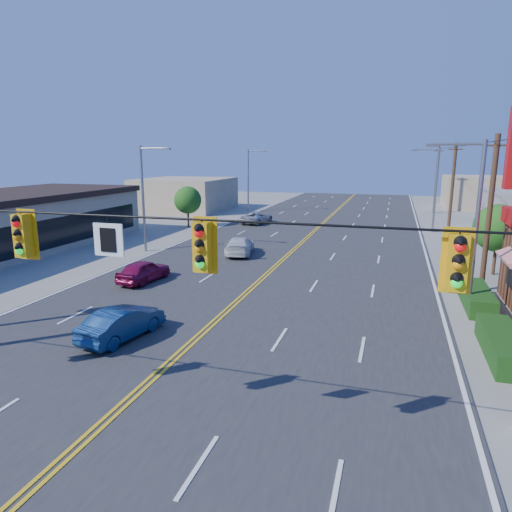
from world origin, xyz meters
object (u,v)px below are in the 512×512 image
(car_magenta, at_px, (144,272))
(car_white, at_px, (240,246))
(car_blue, at_px, (122,324))
(signal_span, at_px, (62,260))
(car_silver, at_px, (257,218))

(car_magenta, bearing_deg, car_white, -102.59)
(car_blue, bearing_deg, signal_span, 123.69)
(car_magenta, relative_size, car_silver, 0.82)
(car_blue, relative_size, car_silver, 0.84)
(car_magenta, height_order, car_blue, car_magenta)
(signal_span, height_order, car_blue, signal_span)
(car_magenta, bearing_deg, signal_span, 120.31)
(signal_span, distance_m, car_magenta, 15.99)
(signal_span, relative_size, car_silver, 5.29)
(signal_span, height_order, car_white, signal_span)
(car_magenta, xyz_separation_m, car_white, (2.93, 8.72, 0.01))
(car_silver, bearing_deg, car_blue, 106.09)
(car_white, bearing_deg, signal_span, 86.69)
(signal_span, xyz_separation_m, car_silver, (-6.71, 38.16, -4.25))
(car_magenta, distance_m, car_blue, 8.56)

